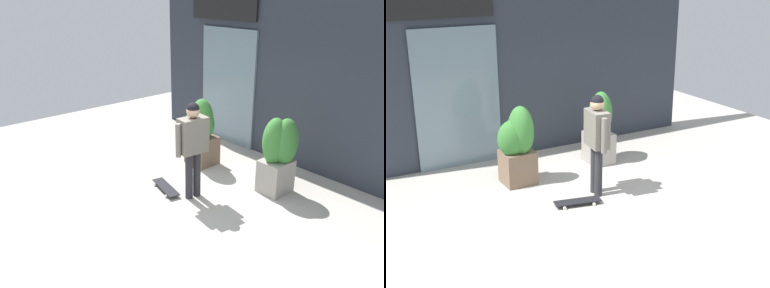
{
  "view_description": "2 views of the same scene",
  "coord_description": "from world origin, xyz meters",
  "views": [
    {
      "loc": [
        4.53,
        -3.48,
        3.37
      ],
      "look_at": [
        -0.2,
        0.63,
        0.86
      ],
      "focal_mm": 36.46,
      "sensor_mm": 36.0,
      "label": 1
    },
    {
      "loc": [
        -4.12,
        -6.29,
        3.63
      ],
      "look_at": [
        -0.2,
        0.63,
        0.86
      ],
      "focal_mm": 48.56,
      "sensor_mm": 36.0,
      "label": 2
    }
  ],
  "objects": [
    {
      "name": "planter_box_left",
      "position": [
        0.87,
        1.67,
        0.75
      ],
      "size": [
        0.52,
        0.62,
        1.37
      ],
      "color": "gray",
      "rests_on": "ground_plane"
    },
    {
      "name": "skateboarder",
      "position": [
        0.04,
        0.44,
        1.04
      ],
      "size": [
        0.32,
        0.65,
        1.69
      ],
      "rotation": [
        0.0,
        0.0,
        3.02
      ],
      "color": "#28282D",
      "rests_on": "ground_plane"
    },
    {
      "name": "planter_box_right",
      "position": [
        -0.91,
        1.47,
        0.74
      ],
      "size": [
        0.65,
        0.56,
        1.39
      ],
      "color": "brown",
      "rests_on": "ground_plane"
    },
    {
      "name": "ground_plane",
      "position": [
        0.0,
        0.0,
        0.0
      ],
      "size": [
        12.0,
        12.0,
        0.0
      ],
      "primitive_type": "plane",
      "color": "#B2ADA3"
    },
    {
      "name": "building_facade",
      "position": [
        -0.06,
        2.95,
        1.95
      ],
      "size": [
        7.2,
        0.31,
        3.94
      ],
      "color": "#2D333D",
      "rests_on": "ground_plane"
    },
    {
      "name": "skateboard",
      "position": [
        -0.44,
        0.21,
        0.06
      ],
      "size": [
        0.78,
        0.36,
        0.08
      ],
      "rotation": [
        0.0,
        0.0,
        2.93
      ],
      "color": "black",
      "rests_on": "ground_plane"
    }
  ]
}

